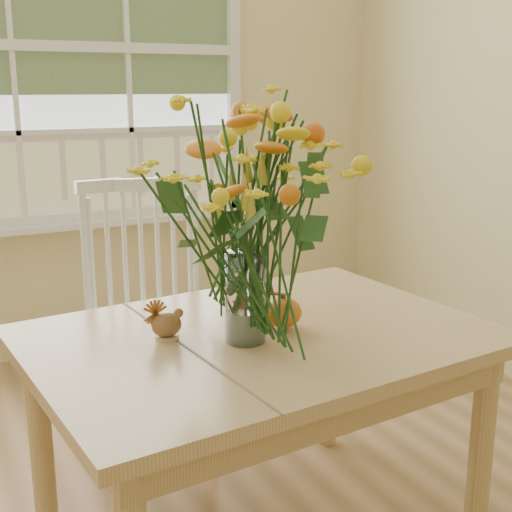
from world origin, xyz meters
name	(u,v)px	position (x,y,z in m)	size (l,w,h in m)	color
wall_back	(14,90)	(0.00, 2.25, 1.35)	(4.00, 0.02, 2.70)	#F0E299
window	(11,49)	(0.00, 2.21, 1.53)	(2.42, 0.12, 1.74)	silver
dining_table	(259,362)	(0.36, 0.41, 0.59)	(1.35, 1.02, 0.68)	tan
windsor_chair	(146,304)	(0.27, 1.18, 0.56)	(0.55, 0.53, 1.00)	white
flower_vase	(245,207)	(0.29, 0.37, 1.06)	(0.52, 0.52, 0.62)	white
pumpkin	(283,314)	(0.44, 0.41, 0.73)	(0.11, 0.11, 0.09)	#C96517
turkey_figurine	(166,325)	(0.10, 0.48, 0.73)	(0.09, 0.07, 0.11)	#CCB78C
dark_gourd	(251,293)	(0.45, 0.65, 0.72)	(0.13, 0.09, 0.08)	#38160F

